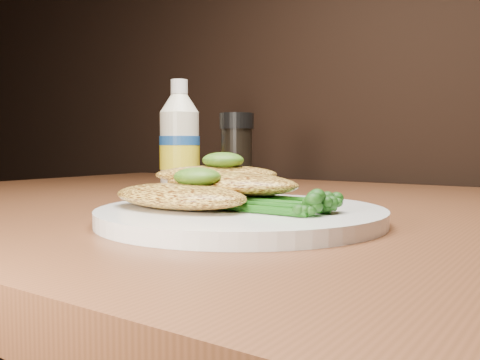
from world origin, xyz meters
The scene contains 9 objects.
plate centered at (0.09, 0.90, 0.76)m, with size 0.27×0.27×0.01m, color white.
chicken_front centered at (0.05, 0.86, 0.78)m, with size 0.14×0.08×0.02m, color #EABC4A.
chicken_mid centered at (0.07, 0.91, 0.78)m, with size 0.15×0.07×0.02m, color #EABC4A.
chicken_back centered at (0.03, 0.94, 0.79)m, with size 0.13×0.07×0.02m, color #EABC4A.
pesto_front centered at (0.06, 0.87, 0.79)m, with size 0.05×0.04×0.02m, color #113307.
pesto_back centered at (0.04, 0.94, 0.81)m, with size 0.05×0.04×0.02m, color #113307.
broccolini_bundle centered at (0.13, 0.89, 0.77)m, with size 0.12×0.10×0.02m, color #195312, non-canonical shape.
mayo_bottle centered at (-0.14, 1.08, 0.83)m, with size 0.06×0.06×0.17m, color beige, non-canonical shape.
pepper_grinder centered at (-0.05, 1.10, 0.81)m, with size 0.05×0.05×0.12m, color black, non-canonical shape.
Camera 1 is at (0.36, 0.51, 0.82)m, focal length 38.34 mm.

